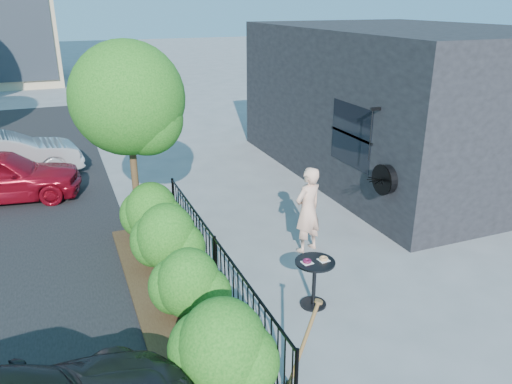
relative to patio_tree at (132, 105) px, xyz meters
name	(u,v)px	position (x,y,z in m)	size (l,w,h in m)	color
ground	(296,277)	(2.24, -2.76, -2.76)	(120.00, 120.00, 0.00)	gray
shop_building	(403,101)	(7.73, 1.74, -0.76)	(6.22, 9.00, 4.00)	black
fence	(215,266)	(0.74, -2.76, -2.20)	(0.05, 6.05, 1.10)	black
planting_bed	(175,301)	(0.04, -2.76, -2.72)	(1.30, 6.00, 0.08)	#382616
shrubs	(178,262)	(0.14, -2.66, -2.06)	(1.10, 5.60, 1.24)	#125012
patio_tree	(132,105)	(0.00, 0.00, 0.00)	(2.20, 2.20, 3.94)	#3F2B19
cafe_table	(314,275)	(2.11, -3.63, -2.21)	(0.64, 0.64, 0.86)	black
woman	(308,210)	(2.89, -1.88, -1.90)	(0.63, 0.41, 1.73)	#EBB298
shovel	(299,357)	(0.98, -5.35, -2.15)	(0.48, 0.18, 1.40)	brown
car_silver	(4,156)	(-2.86, 4.99, -2.11)	(1.38, 3.96, 1.30)	#B2B1B6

